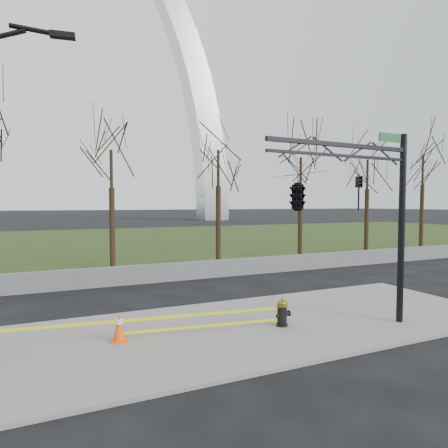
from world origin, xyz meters
name	(u,v)px	position (x,y,z in m)	size (l,w,h in m)	color
ground	(240,330)	(0.00, 0.00, 0.00)	(500.00, 500.00, 0.00)	black
sidewalk	(240,328)	(0.00, 0.00, 0.05)	(18.00, 6.00, 0.10)	gray
grass_strip	(109,241)	(0.00, 30.00, 0.03)	(120.00, 40.00, 0.06)	#223513
guardrail	(168,272)	(0.00, 8.00, 0.45)	(60.00, 0.30, 0.90)	#59595B
gateway_arch	(77,65)	(0.00, 75.00, 32.50)	(66.00, 6.00, 65.00)	silver
tree_row	(216,197)	(4.28, 12.00, 4.27)	(54.56, 4.00, 8.53)	black
fire_hydrant	(282,313)	(1.21, -0.48, 0.50)	(0.53, 0.35, 0.86)	black
traffic_cone	(119,327)	(-3.57, 0.23, 0.49)	(0.44, 0.44, 0.78)	#FC4D0D
traffic_signal_mast	(320,193)	(1.61, -1.72, 4.15)	(5.10, 2.50, 6.00)	black
caution_tape	(170,322)	(-2.20, 0.00, 0.53)	(8.00, 1.11, 0.44)	yellow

